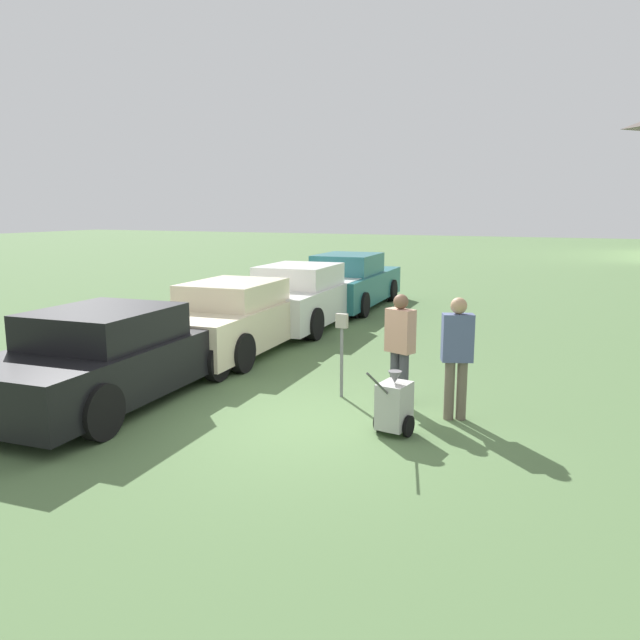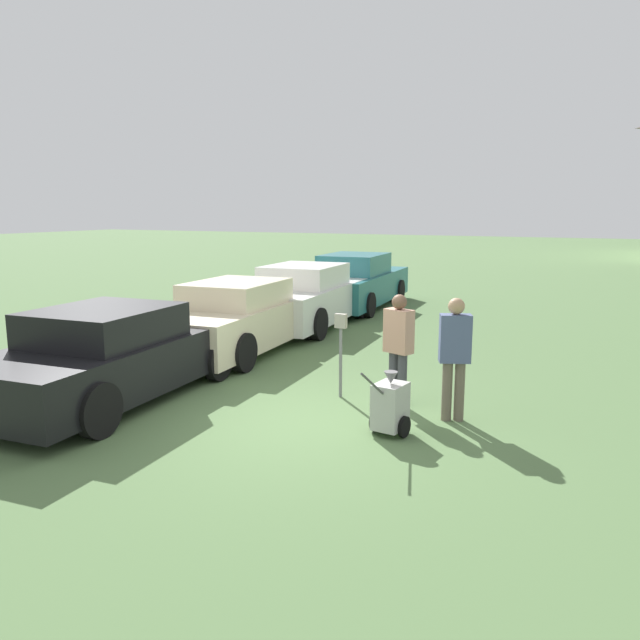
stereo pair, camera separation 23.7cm
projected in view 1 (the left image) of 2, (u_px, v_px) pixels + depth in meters
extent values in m
plane|color=#517042|center=(295.00, 421.00, 8.66)|extent=(120.00, 120.00, 0.00)
cube|color=black|center=(115.00, 363.00, 9.53)|extent=(2.21, 4.83, 0.74)
cube|color=black|center=(104.00, 326.00, 9.25)|extent=(1.82, 2.08, 0.51)
cylinder|color=black|center=(125.00, 351.00, 11.25)|extent=(0.22, 0.74, 0.73)
cylinder|color=black|center=(217.00, 360.00, 10.59)|extent=(0.22, 0.74, 0.73)
cylinder|color=black|center=(102.00, 412.00, 7.89)|extent=(0.22, 0.74, 0.73)
cube|color=beige|center=(238.00, 323.00, 12.81)|extent=(2.08, 5.00, 0.79)
cube|color=beige|center=(233.00, 293.00, 12.52)|extent=(1.70, 2.15, 0.48)
cylinder|color=black|center=(236.00, 319.00, 14.56)|extent=(0.22, 0.73, 0.72)
cylinder|color=black|center=(306.00, 324.00, 13.95)|extent=(0.22, 0.73, 0.72)
cylinder|color=black|center=(159.00, 346.00, 11.75)|extent=(0.22, 0.73, 0.72)
cylinder|color=black|center=(243.00, 353.00, 11.15)|extent=(0.22, 0.73, 0.72)
cube|color=silver|center=(302.00, 301.00, 15.58)|extent=(2.16, 5.03, 0.82)
cube|color=silver|center=(299.00, 276.00, 15.28)|extent=(1.77, 2.16, 0.52)
cylinder|color=black|center=(292.00, 301.00, 17.35)|extent=(0.22, 0.74, 0.73)
cylinder|color=black|center=(356.00, 304.00, 16.72)|extent=(0.22, 0.74, 0.73)
cylinder|color=black|center=(242.00, 319.00, 14.53)|extent=(0.22, 0.74, 0.73)
cylinder|color=black|center=(315.00, 324.00, 13.90)|extent=(0.22, 0.74, 0.73)
cube|color=#23666B|center=(350.00, 287.00, 18.56)|extent=(2.14, 5.27, 0.82)
cube|color=#23666B|center=(348.00, 264.00, 18.25)|extent=(1.75, 2.26, 0.58)
cylinder|color=black|center=(338.00, 288.00, 20.40)|extent=(0.22, 0.69, 0.69)
cylinder|color=black|center=(392.00, 290.00, 19.78)|extent=(0.22, 0.69, 0.69)
cylinder|color=black|center=(302.00, 301.00, 17.44)|extent=(0.22, 0.69, 0.69)
cylinder|color=black|center=(364.00, 305.00, 16.82)|extent=(0.22, 0.69, 0.69)
cylinder|color=slate|center=(342.00, 363.00, 9.68)|extent=(0.05, 0.05, 1.10)
cube|color=gray|center=(342.00, 321.00, 9.56)|extent=(0.18, 0.09, 0.22)
cylinder|color=#3F3F47|center=(404.00, 380.00, 9.22)|extent=(0.14, 0.14, 0.81)
cylinder|color=#3F3F47|center=(395.00, 378.00, 9.34)|extent=(0.14, 0.14, 0.81)
cube|color=tan|center=(400.00, 331.00, 9.15)|extent=(0.47, 0.36, 0.64)
sphere|color=brown|center=(401.00, 302.00, 9.08)|extent=(0.22, 0.22, 0.22)
cylinder|color=#665B4C|center=(462.00, 390.00, 8.65)|extent=(0.14, 0.14, 0.83)
cylinder|color=#665B4C|center=(449.00, 390.00, 8.66)|extent=(0.14, 0.14, 0.83)
cube|color=#4C597F|center=(458.00, 338.00, 8.52)|extent=(0.47, 0.36, 0.66)
sphere|color=tan|center=(459.00, 306.00, 8.44)|extent=(0.23, 0.23, 0.23)
cube|color=#B2B2AD|center=(394.00, 405.00, 8.10)|extent=(0.42, 0.49, 0.60)
cone|color=#59595B|center=(395.00, 377.00, 8.03)|extent=(0.18, 0.18, 0.16)
cylinder|color=#4C4C4C|center=(378.00, 384.00, 7.64)|extent=(0.12, 0.59, 0.43)
cylinder|color=black|center=(379.00, 420.00, 8.26)|extent=(0.09, 0.28, 0.28)
cylinder|color=black|center=(409.00, 426.00, 8.03)|extent=(0.09, 0.28, 0.28)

